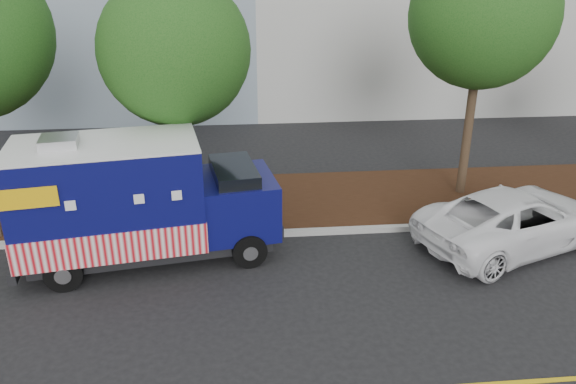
{
  "coord_description": "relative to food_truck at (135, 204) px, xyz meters",
  "views": [
    {
      "loc": [
        1.11,
        -11.67,
        6.81
      ],
      "look_at": [
        2.25,
        0.6,
        1.58
      ],
      "focal_mm": 35.0,
      "sensor_mm": 36.0,
      "label": 1
    }
  ],
  "objects": [
    {
      "name": "tree_c",
      "position": [
        9.15,
        3.0,
        3.85
      ],
      "size": [
        3.97,
        3.97,
        7.29
      ],
      "color": "#38281C",
      "rests_on": "ground"
    },
    {
      "name": "mulch_strip",
      "position": [
        1.35,
        2.97,
        -1.37
      ],
      "size": [
        120.0,
        4.0,
        0.15
      ],
      "primitive_type": "cube",
      "color": "black",
      "rests_on": "ground"
    },
    {
      "name": "ground",
      "position": [
        1.35,
        -0.53,
        -1.45
      ],
      "size": [
        120.0,
        120.0,
        0.0
      ],
      "primitive_type": "plane",
      "color": "black",
      "rests_on": "ground"
    },
    {
      "name": "food_truck",
      "position": [
        0.0,
        0.0,
        0.0
      ],
      "size": [
        6.32,
        3.14,
        3.19
      ],
      "rotation": [
        0.0,
        0.0,
        0.16
      ],
      "color": "black",
      "rests_on": "ground"
    },
    {
      "name": "tree_b",
      "position": [
        0.97,
        2.24,
        3.15
      ],
      "size": [
        3.8,
        3.8,
        6.51
      ],
      "color": "#38281C",
      "rests_on": "ground"
    },
    {
      "name": "white_car",
      "position": [
        9.29,
        -0.15,
        -0.72
      ],
      "size": [
        5.71,
        4.11,
        1.44
      ],
      "primitive_type": "imported",
      "rotation": [
        0.0,
        0.0,
        1.94
      ],
      "color": "white",
      "rests_on": "ground"
    },
    {
      "name": "curb",
      "position": [
        1.35,
        0.87,
        -1.37
      ],
      "size": [
        120.0,
        0.18,
        0.15
      ],
      "primitive_type": "cube",
      "color": "#9E9E99",
      "rests_on": "ground"
    }
  ]
}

